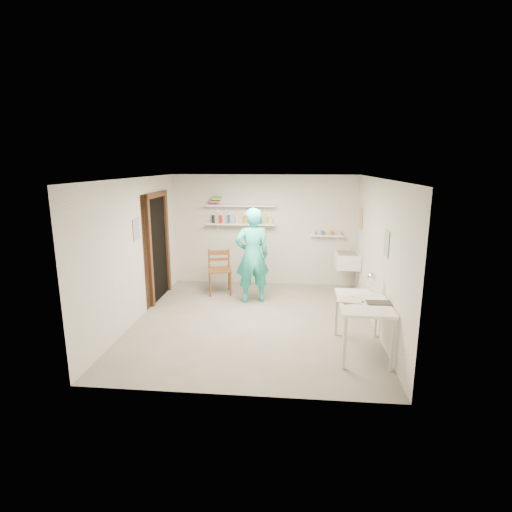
# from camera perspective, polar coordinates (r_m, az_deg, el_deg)

# --- Properties ---
(floor) EXTENTS (4.00, 4.50, 0.02)m
(floor) POSITION_cam_1_polar(r_m,az_deg,el_deg) (6.91, -0.32, -9.34)
(floor) COLOR slate
(floor) RESTS_ON ground
(ceiling) EXTENTS (4.00, 4.50, 0.02)m
(ceiling) POSITION_cam_1_polar(r_m,az_deg,el_deg) (6.40, -0.35, 11.13)
(ceiling) COLOR silver
(ceiling) RESTS_ON wall_back
(wall_back) EXTENTS (4.00, 0.02, 2.40)m
(wall_back) POSITION_cam_1_polar(r_m,az_deg,el_deg) (8.76, 1.17, 3.70)
(wall_back) COLOR silver
(wall_back) RESTS_ON ground
(wall_front) EXTENTS (4.00, 0.02, 2.40)m
(wall_front) POSITION_cam_1_polar(r_m,az_deg,el_deg) (4.39, -3.36, -5.92)
(wall_front) COLOR silver
(wall_front) RESTS_ON ground
(wall_left) EXTENTS (0.02, 4.50, 2.40)m
(wall_left) POSITION_cam_1_polar(r_m,az_deg,el_deg) (7.04, -16.84, 0.81)
(wall_left) COLOR silver
(wall_left) RESTS_ON ground
(wall_right) EXTENTS (0.02, 4.50, 2.40)m
(wall_right) POSITION_cam_1_polar(r_m,az_deg,el_deg) (6.66, 17.14, 0.11)
(wall_right) COLOR silver
(wall_right) RESTS_ON ground
(doorway_recess) EXTENTS (0.02, 0.90, 2.00)m
(doorway_recess) POSITION_cam_1_polar(r_m,az_deg,el_deg) (8.03, -13.82, 1.01)
(doorway_recess) COLOR black
(doorway_recess) RESTS_ON wall_left
(corridor_box) EXTENTS (1.40, 1.50, 2.10)m
(corridor_box) POSITION_cam_1_polar(r_m,az_deg,el_deg) (8.28, -18.48, 1.42)
(corridor_box) COLOR brown
(corridor_box) RESTS_ON ground
(door_lintel) EXTENTS (0.06, 1.05, 0.10)m
(door_lintel) POSITION_cam_1_polar(r_m,az_deg,el_deg) (7.88, -14.09, 8.49)
(door_lintel) COLOR brown
(door_lintel) RESTS_ON wall_left
(door_jamb_near) EXTENTS (0.06, 0.10, 2.00)m
(door_jamb_near) POSITION_cam_1_polar(r_m,az_deg,el_deg) (7.57, -14.90, 0.21)
(door_jamb_near) COLOR brown
(door_jamb_near) RESTS_ON ground
(door_jamb_far) EXTENTS (0.06, 0.10, 2.00)m
(door_jamb_far) POSITION_cam_1_polar(r_m,az_deg,el_deg) (8.49, -12.59, 1.71)
(door_jamb_far) COLOR brown
(door_jamb_far) RESTS_ON ground
(shelf_lower) EXTENTS (1.50, 0.22, 0.03)m
(shelf_lower) POSITION_cam_1_polar(r_m,az_deg,el_deg) (8.66, -2.20, 4.59)
(shelf_lower) COLOR white
(shelf_lower) RESTS_ON wall_back
(shelf_upper) EXTENTS (1.50, 0.22, 0.03)m
(shelf_upper) POSITION_cam_1_polar(r_m,az_deg,el_deg) (8.61, -2.22, 7.22)
(shelf_upper) COLOR white
(shelf_upper) RESTS_ON wall_back
(ledge_shelf) EXTENTS (0.70, 0.14, 0.03)m
(ledge_shelf) POSITION_cam_1_polar(r_m,az_deg,el_deg) (8.69, 10.05, 2.88)
(ledge_shelf) COLOR white
(ledge_shelf) RESTS_ON wall_back
(poster_left) EXTENTS (0.01, 0.28, 0.36)m
(poster_left) POSITION_cam_1_polar(r_m,az_deg,el_deg) (7.02, -16.71, 3.69)
(poster_left) COLOR #334C7F
(poster_left) RESTS_ON wall_left
(poster_right_a) EXTENTS (0.01, 0.34, 0.42)m
(poster_right_a) POSITION_cam_1_polar(r_m,az_deg,el_deg) (8.34, 14.75, 5.22)
(poster_right_a) COLOR #995933
(poster_right_a) RESTS_ON wall_right
(poster_right_b) EXTENTS (0.01, 0.30, 0.38)m
(poster_right_b) POSITION_cam_1_polar(r_m,az_deg,el_deg) (6.07, 18.14, 1.71)
(poster_right_b) COLOR #3F724C
(poster_right_b) RESTS_ON wall_right
(belfast_sink) EXTENTS (0.48, 0.60, 0.30)m
(belfast_sink) POSITION_cam_1_polar(r_m,az_deg,el_deg) (8.36, 12.91, -0.59)
(belfast_sink) COLOR white
(belfast_sink) RESTS_ON wall_right
(man) EXTENTS (0.78, 0.64, 1.83)m
(man) POSITION_cam_1_polar(r_m,az_deg,el_deg) (7.59, -0.55, 0.04)
(man) COLOR #23B3AB
(man) RESTS_ON ground
(wall_clock) EXTENTS (0.32, 0.14, 0.33)m
(wall_clock) POSITION_cam_1_polar(r_m,az_deg,el_deg) (7.72, 0.16, 2.58)
(wall_clock) COLOR beige
(wall_clock) RESTS_ON man
(wooden_chair) EXTENTS (0.56, 0.54, 1.00)m
(wooden_chair) POSITION_cam_1_polar(r_m,az_deg,el_deg) (8.20, -5.22, -2.00)
(wooden_chair) COLOR brown
(wooden_chair) RESTS_ON ground
(work_table) EXTENTS (0.69, 1.14, 0.76)m
(work_table) POSITION_cam_1_polar(r_m,az_deg,el_deg) (5.92, 14.91, -9.71)
(work_table) COLOR white
(work_table) RESTS_ON ground
(desk_lamp) EXTENTS (0.14, 0.14, 0.14)m
(desk_lamp) POSITION_cam_1_polar(r_m,az_deg,el_deg) (6.18, 16.29, -2.91)
(desk_lamp) COLOR white
(desk_lamp) RESTS_ON work_table
(spray_cans) EXTENTS (1.29, 0.06, 0.17)m
(spray_cans) POSITION_cam_1_polar(r_m,az_deg,el_deg) (8.65, -2.20, 5.24)
(spray_cans) COLOR black
(spray_cans) RESTS_ON shelf_lower
(book_stack) EXTENTS (0.28, 0.14, 0.17)m
(book_stack) POSITION_cam_1_polar(r_m,az_deg,el_deg) (8.69, -5.86, 7.87)
(book_stack) COLOR red
(book_stack) RESTS_ON shelf_upper
(ledge_pots) EXTENTS (0.48, 0.07, 0.09)m
(ledge_pots) POSITION_cam_1_polar(r_m,az_deg,el_deg) (8.68, 10.06, 3.27)
(ledge_pots) COLOR silver
(ledge_pots) RESTS_ON ledge_shelf
(papers) EXTENTS (0.30, 0.22, 0.02)m
(papers) POSITION_cam_1_polar(r_m,az_deg,el_deg) (5.78, 15.13, -6.15)
(papers) COLOR silver
(papers) RESTS_ON work_table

